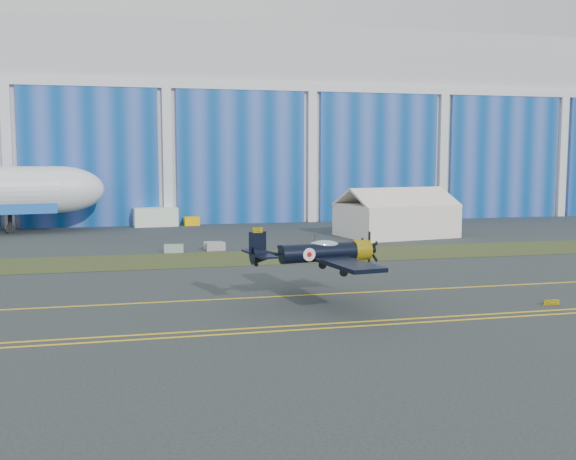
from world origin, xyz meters
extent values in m
plane|color=#2D3535|center=(0.00, 0.00, 0.00)|extent=(260.00, 260.00, 0.00)
cube|color=#475128|center=(0.00, 14.00, 0.02)|extent=(260.00, 10.00, 0.02)
cube|color=silver|center=(0.00, 72.00, 15.00)|extent=(220.00, 45.00, 30.00)
cube|color=#0A4798|center=(0.00, 49.20, 10.00)|extent=(220.00, 0.60, 20.00)
cube|color=silver|center=(0.00, 49.15, 20.60)|extent=(220.00, 0.70, 1.20)
cube|color=yellow|center=(0.00, -5.00, 0.01)|extent=(200.00, 0.20, 0.02)
cube|color=yellow|center=(0.00, -14.50, 0.01)|extent=(80.00, 0.20, 0.02)
cube|color=yellow|center=(0.00, -13.50, 0.01)|extent=(80.00, 0.20, 0.02)
cube|color=yellow|center=(22.00, -12.00, 0.17)|extent=(1.20, 0.15, 0.35)
cube|color=silver|center=(-1.95, 47.70, 1.35)|extent=(6.45, 3.09, 2.70)
cube|color=#FEC302|center=(3.26, 47.68, 0.64)|extent=(2.30, 1.53, 1.29)
cube|color=#899F99|center=(-1.24, 19.42, 0.45)|extent=(2.06, 0.88, 0.90)
cube|color=#959F88|center=(3.06, 20.75, 0.45)|extent=(2.05, 0.81, 0.90)
cube|color=#96939A|center=(3.26, 19.91, 0.45)|extent=(2.03, 0.71, 0.90)
camera|label=1|loc=(-5.78, -51.51, 9.96)|focal=42.00mm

